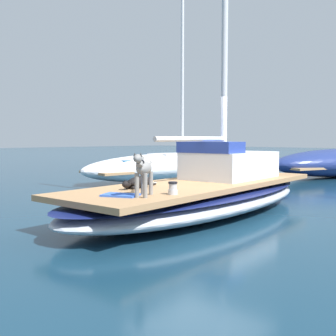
# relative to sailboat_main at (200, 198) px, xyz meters

# --- Properties ---
(ground_plane) EXTENTS (120.00, 120.00, 0.00)m
(ground_plane) POSITION_rel_sailboat_main_xyz_m (0.00, 0.00, -0.34)
(ground_plane) COLOR #143347
(sailboat_main) EXTENTS (2.95, 7.38, 0.66)m
(sailboat_main) POSITION_rel_sailboat_main_xyz_m (0.00, 0.00, 0.00)
(sailboat_main) COLOR #B2B7C1
(sailboat_main) RESTS_ON ground
(mast_main) EXTENTS (0.14, 2.27, 8.18)m
(mast_main) POSITION_rel_sailboat_main_xyz_m (-0.05, 0.77, 4.03)
(mast_main) COLOR silver
(mast_main) RESTS_ON sailboat_main
(cabin_house) EXTENTS (1.53, 2.30, 0.84)m
(cabin_house) POSITION_rel_sailboat_main_xyz_m (-0.07, 1.11, 0.67)
(cabin_house) COLOR silver
(cabin_house) RESTS_ON sailboat_main
(dog_grey) EXTENTS (0.56, 0.84, 0.70)m
(dog_grey) POSITION_rel_sailboat_main_xyz_m (0.64, -2.26, 0.75)
(dog_grey) COLOR gray
(dog_grey) RESTS_ON sailboat_main
(dog_black) EXTENTS (0.34, 0.95, 0.22)m
(dog_black) POSITION_rel_sailboat_main_xyz_m (-0.22, -1.56, 0.43)
(dog_black) COLOR black
(dog_black) RESTS_ON sailboat_main
(deck_winch) EXTENTS (0.16, 0.16, 0.21)m
(deck_winch) POSITION_rel_sailboat_main_xyz_m (0.83, -1.77, 0.42)
(deck_winch) COLOR #B7B7BC
(deck_winch) RESTS_ON sailboat_main
(coiled_rope) EXTENTS (0.32, 0.32, 0.04)m
(coiled_rope) POSITION_rel_sailboat_main_xyz_m (-0.50, -1.03, 0.35)
(coiled_rope) COLOR beige
(coiled_rope) RESTS_ON sailboat_main
(deck_towel) EXTENTS (0.66, 0.56, 0.03)m
(deck_towel) POSITION_rel_sailboat_main_xyz_m (0.33, -2.47, 0.34)
(deck_towel) COLOR blue
(deck_towel) RESTS_ON sailboat_main
(moored_boat_port_side) EXTENTS (2.90, 7.43, 6.94)m
(moored_boat_port_side) POSITION_rel_sailboat_main_xyz_m (-5.06, 4.43, 0.21)
(moored_boat_port_side) COLOR white
(moored_boat_port_side) RESTS_ON ground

